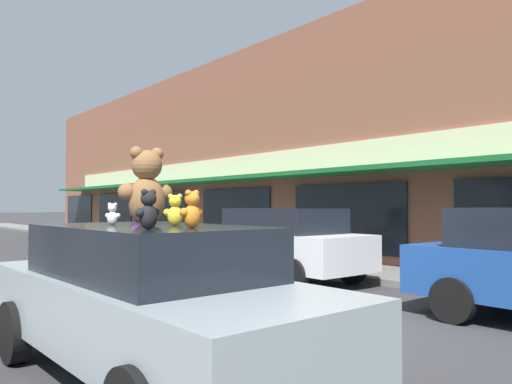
{
  "coord_description": "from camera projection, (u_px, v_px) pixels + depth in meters",
  "views": [
    {
      "loc": [
        -5.07,
        -5.05,
        1.77
      ],
      "look_at": [
        -0.34,
        0.75,
        1.97
      ],
      "focal_mm": 35.0,
      "sensor_mm": 36.0,
      "label": 1
    }
  ],
  "objects": [
    {
      "name": "ground_plane",
      "position": [
        308.0,
        330.0,
        7.07
      ],
      "size": [
        260.0,
        260.0,
        0.0
      ],
      "primitive_type": "plane",
      "color": "#333335"
    },
    {
      "name": "sidewalk_far",
      "position": [
        484.0,
        287.0,
        10.33
      ],
      "size": [
        2.23,
        90.0,
        0.15
      ],
      "color": "slate",
      "rests_on": "ground_plane"
    },
    {
      "name": "storefront_row",
      "position": [
        347.0,
        161.0,
        23.06
      ],
      "size": [
        14.41,
        38.38,
        7.65
      ],
      "color": "brown",
      "rests_on": "ground_plane"
    },
    {
      "name": "plush_art_car",
      "position": [
        148.0,
        298.0,
        5.06
      ],
      "size": [
        2.03,
        4.78,
        1.56
      ],
      "rotation": [
        0.0,
        0.0,
        0.02
      ],
      "color": "#8C999E",
      "rests_on": "ground_plane"
    },
    {
      "name": "teddy_bear_giant",
      "position": [
        147.0,
        187.0,
        5.29
      ],
      "size": [
        0.61,
        0.39,
        0.83
      ],
      "rotation": [
        0.0,
        0.0,
        3.06
      ],
      "color": "olive",
      "rests_on": "plush_art_car"
    },
    {
      "name": "teddy_bear_white",
      "position": [
        113.0,
        214.0,
        5.27
      ],
      "size": [
        0.15,
        0.16,
        0.24
      ],
      "rotation": [
        0.0,
        0.0,
        2.27
      ],
      "color": "white",
      "rests_on": "plush_art_car"
    },
    {
      "name": "teddy_bear_purple",
      "position": [
        137.0,
        213.0,
        6.29
      ],
      "size": [
        0.18,
        0.15,
        0.24
      ],
      "rotation": [
        0.0,
        0.0,
        2.52
      ],
      "color": "purple",
      "rests_on": "plush_art_car"
    },
    {
      "name": "teddy_bear_orange",
      "position": [
        192.0,
        210.0,
        4.53
      ],
      "size": [
        0.26,
        0.17,
        0.35
      ],
      "rotation": [
        0.0,
        0.0,
        3.33
      ],
      "color": "orange",
      "rests_on": "plush_art_car"
    },
    {
      "name": "teddy_bear_yellow",
      "position": [
        175.0,
        210.0,
        5.07
      ],
      "size": [
        0.24,
        0.2,
        0.33
      ],
      "rotation": [
        0.0,
        0.0,
        2.57
      ],
      "color": "yellow",
      "rests_on": "plush_art_car"
    },
    {
      "name": "teddy_bear_black",
      "position": [
        148.0,
        210.0,
        4.27
      ],
      "size": [
        0.26,
        0.18,
        0.35
      ],
      "rotation": [
        0.0,
        0.0,
        3.43
      ],
      "color": "black",
      "rests_on": "plush_art_car"
    },
    {
      "name": "parked_car_far_center",
      "position": [
        283.0,
        242.0,
        11.73
      ],
      "size": [
        1.99,
        4.26,
        1.7
      ],
      "color": "silver",
      "rests_on": "ground_plane"
    }
  ]
}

